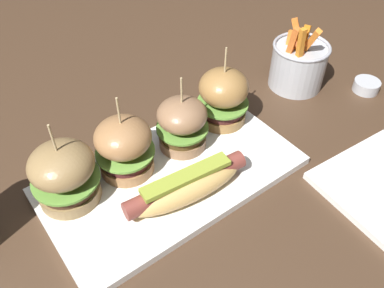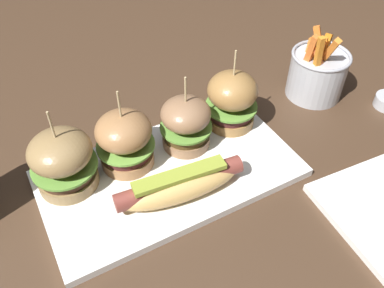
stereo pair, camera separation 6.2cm
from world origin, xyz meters
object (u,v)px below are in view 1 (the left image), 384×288
object	(u,v)px
platter_main	(172,176)
sauce_ramekin	(366,85)
hot_dog	(186,185)
slider_far_left	(64,174)
slider_center_right	(182,124)
fries_bucket	(298,64)
slider_far_right	(223,96)
slider_center_left	(124,146)

from	to	relation	value
platter_main	sauce_ramekin	xyz separation A→B (m)	(0.45, -0.04, 0.00)
hot_dog	slider_far_left	bearing A→B (deg)	143.64
hot_dog	slider_center_right	bearing A→B (deg)	57.19
slider_far_left	hot_dog	bearing A→B (deg)	-36.36
platter_main	fries_bucket	size ratio (longest dim) A/B	2.82
hot_dog	sauce_ramekin	bearing A→B (deg)	1.30
slider_far_left	slider_far_right	distance (m)	0.29
hot_dog	slider_far_left	xyz separation A→B (m)	(-0.14, 0.10, 0.03)
slider_far_left	platter_main	bearing A→B (deg)	-19.59
slider_center_right	fries_bucket	distance (m)	0.30
slider_far_left	sauce_ramekin	size ratio (longest dim) A/B	2.76
slider_far_left	slider_far_right	bearing A→B (deg)	0.23
slider_center_right	fries_bucket	size ratio (longest dim) A/B	0.94
slider_center_left	sauce_ramekin	distance (m)	0.51
platter_main	sauce_ramekin	world-z (taller)	sauce_ramekin
slider_center_left	fries_bucket	xyz separation A→B (m)	(0.40, 0.01, -0.01)
platter_main	fries_bucket	distance (m)	0.36
platter_main	slider_center_left	bearing A→B (deg)	135.08
slider_far_left	slider_center_left	bearing A→B (deg)	-1.13
slider_far_right	fries_bucket	bearing A→B (deg)	2.16
slider_center_left	sauce_ramekin	size ratio (longest dim) A/B	2.75
slider_center_right	slider_far_right	world-z (taller)	slider_far_right
slider_far_right	fries_bucket	distance (m)	0.20
hot_dog	sauce_ramekin	distance (m)	0.46
slider_far_right	fries_bucket	xyz separation A→B (m)	(0.20, 0.01, -0.02)
slider_center_right	slider_far_left	bearing A→B (deg)	177.39
fries_bucket	slider_center_right	bearing A→B (deg)	-176.55
platter_main	slider_center_left	distance (m)	0.09
slider_center_left	sauce_ramekin	bearing A→B (deg)	-10.25
slider_center_right	hot_dog	bearing A→B (deg)	-122.81
platter_main	hot_dog	xyz separation A→B (m)	(-0.01, -0.05, 0.03)
platter_main	fries_bucket	xyz separation A→B (m)	(0.35, 0.06, 0.04)
slider_center_right	slider_center_left	bearing A→B (deg)	176.01
slider_center_right	slider_far_right	bearing A→B (deg)	6.19
slider_far_right	sauce_ramekin	xyz separation A→B (m)	(0.30, -0.09, -0.05)
platter_main	hot_dog	distance (m)	0.06
slider_center_left	slider_center_right	distance (m)	0.10
hot_dog	slider_center_left	distance (m)	0.11
platter_main	slider_far_left	world-z (taller)	slider_far_left
slider_far_right	sauce_ramekin	size ratio (longest dim) A/B	2.86
slider_center_left	fries_bucket	world-z (taller)	slider_center_left
slider_center_left	hot_dog	bearing A→B (deg)	-66.91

